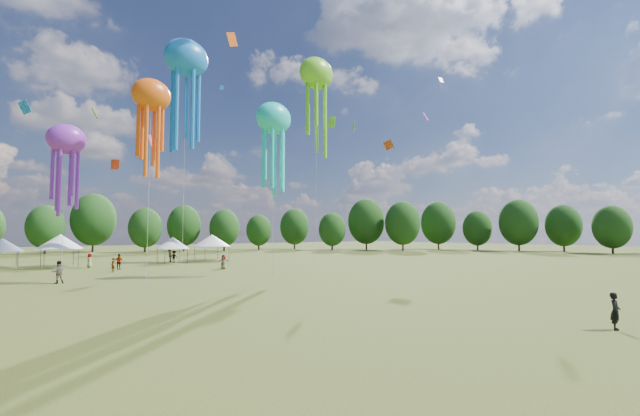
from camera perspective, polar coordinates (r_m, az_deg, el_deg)
ground at (r=16.65m, az=25.85°, el=-18.00°), size 300.00×300.00×0.00m
observer_main at (r=22.86m, az=35.69°, el=-11.52°), size 0.68×0.53×1.64m
spectator_near at (r=41.86m, az=-32.50°, el=-7.50°), size 0.96×0.77×1.92m
spectators_far at (r=57.85m, az=-20.58°, el=-6.66°), size 13.61×17.25×1.89m
festival_tents at (r=63.26m, az=-29.60°, el=-4.22°), size 40.76×9.47×4.15m
show_kites at (r=54.56m, az=-18.10°, el=14.38°), size 53.58×24.60×31.45m
small_kites at (r=57.24m, az=-23.72°, el=23.88°), size 69.08×53.91×46.09m
treeline at (r=70.27m, az=-30.46°, el=-1.17°), size 201.57×95.24×13.43m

